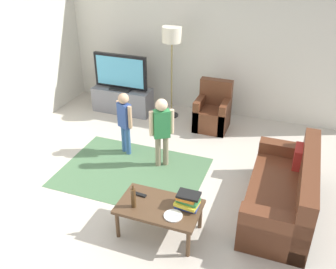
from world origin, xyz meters
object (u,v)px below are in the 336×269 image
(armchair, at_px, (213,113))
(book_stack, at_px, (188,201))
(plate, at_px, (173,216))
(coffee_table, at_px, (159,209))
(floor_lamp, at_px, (172,40))
(tv_stand, at_px, (123,100))
(child_center, at_px, (162,127))
(child_near_tv, at_px, (125,118))
(tv, at_px, (120,72))
(tv_remote, at_px, (140,195))
(bottle, at_px, (133,198))
(couch, at_px, (286,195))

(armchair, bearing_deg, book_stack, -81.98)
(plate, bearing_deg, coffee_table, 151.42)
(floor_lamp, height_order, book_stack, floor_lamp)
(armchair, height_order, floor_lamp, floor_lamp)
(tv_stand, height_order, child_center, child_center)
(child_near_tv, relative_size, coffee_table, 1.08)
(child_center, relative_size, book_stack, 3.92)
(armchair, relative_size, book_stack, 3.07)
(tv, relative_size, tv_remote, 6.47)
(tv, bearing_deg, coffee_table, -56.32)
(coffee_table, relative_size, bottle, 3.16)
(coffee_table, bearing_deg, bottle, -156.80)
(couch, distance_m, coffee_table, 1.70)
(armchair, bearing_deg, child_center, -105.79)
(couch, height_order, book_stack, couch)
(child_near_tv, relative_size, plate, 4.91)
(tv_stand, height_order, plate, tv_stand)
(armchair, bearing_deg, floor_lamp, 167.93)
(tv_remote, bearing_deg, couch, 30.39)
(child_near_tv, distance_m, plate, 2.21)
(tv_remote, height_order, plate, plate)
(couch, relative_size, tv_remote, 10.59)
(tv_stand, relative_size, coffee_table, 1.20)
(floor_lamp, bearing_deg, book_stack, -66.92)
(book_stack, relative_size, tv_remote, 1.72)
(floor_lamp, relative_size, coffee_table, 1.78)
(child_near_tv, bearing_deg, tv_remote, -58.04)
(tv_stand, height_order, child_near_tv, child_near_tv)
(couch, bearing_deg, tv_stand, 148.67)
(tv_stand, height_order, book_stack, book_stack)
(child_near_tv, bearing_deg, coffee_table, -52.17)
(coffee_table, xyz_separation_m, bottle, (-0.28, -0.12, 0.18))
(tv_remote, relative_size, plate, 0.77)
(book_stack, xyz_separation_m, plate, (-0.10, -0.22, -0.08))
(tv, distance_m, armchair, 1.98)
(couch, bearing_deg, bottle, -148.63)
(tv_remote, bearing_deg, child_center, 104.16)
(tv, distance_m, floor_lamp, 1.24)
(book_stack, distance_m, plate, 0.26)
(couch, bearing_deg, plate, -139.21)
(tv, height_order, bottle, tv)
(armchair, distance_m, child_near_tv, 1.83)
(couch, height_order, floor_lamp, floor_lamp)
(tv_remote, bearing_deg, plate, -17.93)
(coffee_table, xyz_separation_m, plate, (0.22, -0.12, 0.06))
(couch, height_order, child_near_tv, child_near_tv)
(couch, relative_size, bottle, 5.68)
(tv, distance_m, child_near_tv, 1.62)
(child_center, bearing_deg, floor_lamp, 104.92)
(plate, bearing_deg, floor_lamp, 110.09)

